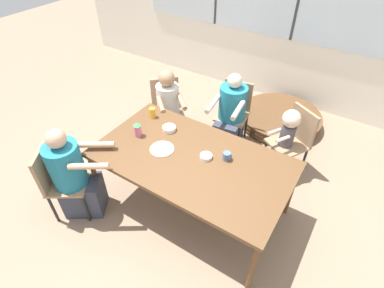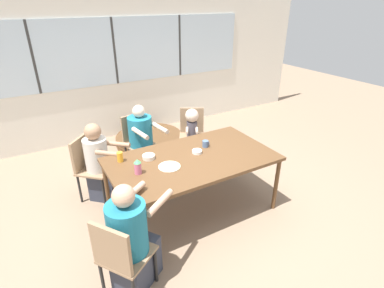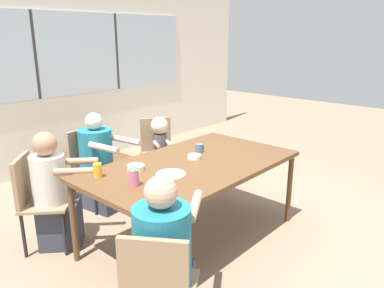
{
  "view_description": "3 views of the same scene",
  "coord_description": "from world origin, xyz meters",
  "px_view_note": "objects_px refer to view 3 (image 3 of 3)",
  "views": [
    {
      "loc": [
        1.15,
        -1.79,
        2.76
      ],
      "look_at": [
        0.0,
        0.0,
        0.93
      ],
      "focal_mm": 28.0,
      "sensor_mm": 36.0,
      "label": 1
    },
    {
      "loc": [
        -1.54,
        -2.67,
        2.44
      ],
      "look_at": [
        0.0,
        0.0,
        0.93
      ],
      "focal_mm": 28.0,
      "sensor_mm": 36.0,
      "label": 2
    },
    {
      "loc": [
        -2.34,
        -2.1,
        1.86
      ],
      "look_at": [
        0.0,
        0.0,
        0.93
      ],
      "focal_mm": 35.0,
      "sensor_mm": 36.0,
      "label": 3
    }
  ],
  "objects_px": {
    "person_woman_green_shirt": "(164,270)",
    "juice_glass": "(98,170)",
    "person_toddler": "(160,152)",
    "bowl_cereal": "(194,157)",
    "chair_for_woman_green_shirt": "(158,286)",
    "bowl_white_shallow": "(136,168)",
    "chair_for_toddler": "(158,147)",
    "chair_for_man_blue_shirt": "(35,195)",
    "folded_table_stack": "(92,171)",
    "sippy_cup": "(134,175)",
    "person_man_blue_shirt": "(55,196)",
    "coffee_mug": "(199,148)",
    "chair_for_man_teal_shirt": "(89,161)",
    "person_man_teal_shirt": "(100,167)"
  },
  "relations": [
    {
      "from": "person_woman_green_shirt",
      "to": "juice_glass",
      "type": "distance_m",
      "value": 1.09
    },
    {
      "from": "person_toddler",
      "to": "bowl_cereal",
      "type": "relative_size",
      "value": 7.64
    },
    {
      "from": "person_toddler",
      "to": "juice_glass",
      "type": "height_order",
      "value": "person_toddler"
    },
    {
      "from": "chair_for_woman_green_shirt",
      "to": "bowl_cereal",
      "type": "bearing_deg",
      "value": 89.98
    },
    {
      "from": "chair_for_woman_green_shirt",
      "to": "bowl_white_shallow",
      "type": "bearing_deg",
      "value": 111.32
    },
    {
      "from": "chair_for_woman_green_shirt",
      "to": "bowl_white_shallow",
      "type": "relative_size",
      "value": 5.89
    },
    {
      "from": "chair_for_toddler",
      "to": "person_woman_green_shirt",
      "type": "xyz_separation_m",
      "value": [
        -1.69,
        -1.87,
        -0.02
      ]
    },
    {
      "from": "chair_for_man_blue_shirt",
      "to": "folded_table_stack",
      "type": "height_order",
      "value": "chair_for_man_blue_shirt"
    },
    {
      "from": "chair_for_man_blue_shirt",
      "to": "sippy_cup",
      "type": "bearing_deg",
      "value": 62.63
    },
    {
      "from": "person_man_blue_shirt",
      "to": "coffee_mug",
      "type": "xyz_separation_m",
      "value": [
        1.19,
        -0.66,
        0.3
      ]
    },
    {
      "from": "bowl_white_shallow",
      "to": "chair_for_man_teal_shirt",
      "type": "bearing_deg",
      "value": 77.23
    },
    {
      "from": "folded_table_stack",
      "to": "chair_for_man_teal_shirt",
      "type": "bearing_deg",
      "value": -124.37
    },
    {
      "from": "sippy_cup",
      "to": "bowl_cereal",
      "type": "height_order",
      "value": "sippy_cup"
    },
    {
      "from": "juice_glass",
      "to": "chair_for_toddler",
      "type": "bearing_deg",
      "value": 30.76
    },
    {
      "from": "person_man_teal_shirt",
      "to": "bowl_cereal",
      "type": "distance_m",
      "value": 1.19
    },
    {
      "from": "juice_glass",
      "to": "folded_table_stack",
      "type": "bearing_deg",
      "value": 58.99
    },
    {
      "from": "coffee_mug",
      "to": "juice_glass",
      "type": "distance_m",
      "value": 1.06
    },
    {
      "from": "chair_for_toddler",
      "to": "sippy_cup",
      "type": "distance_m",
      "value": 1.85
    },
    {
      "from": "chair_for_man_teal_shirt",
      "to": "chair_for_woman_green_shirt",
      "type": "bearing_deg",
      "value": 58.02
    },
    {
      "from": "folded_table_stack",
      "to": "chair_for_man_blue_shirt",
      "type": "bearing_deg",
      "value": -139.23
    },
    {
      "from": "chair_for_toddler",
      "to": "folded_table_stack",
      "type": "xyz_separation_m",
      "value": [
        -0.41,
        0.85,
        -0.42
      ]
    },
    {
      "from": "chair_for_woman_green_shirt",
      "to": "coffee_mug",
      "type": "height_order",
      "value": "chair_for_woman_green_shirt"
    },
    {
      "from": "person_woman_green_shirt",
      "to": "bowl_cereal",
      "type": "bearing_deg",
      "value": 89.98
    },
    {
      "from": "person_man_teal_shirt",
      "to": "chair_for_woman_green_shirt",
      "type": "bearing_deg",
      "value": 55.63
    },
    {
      "from": "person_toddler",
      "to": "folded_table_stack",
      "type": "relative_size",
      "value": 0.76
    },
    {
      "from": "chair_for_woman_green_shirt",
      "to": "sippy_cup",
      "type": "bearing_deg",
      "value": 114.02
    },
    {
      "from": "bowl_white_shallow",
      "to": "folded_table_stack",
      "type": "distance_m",
      "value": 2.07
    },
    {
      "from": "chair_for_toddler",
      "to": "person_woman_green_shirt",
      "type": "height_order",
      "value": "person_woman_green_shirt"
    },
    {
      "from": "juice_glass",
      "to": "bowl_white_shallow",
      "type": "distance_m",
      "value": 0.32
    },
    {
      "from": "chair_for_man_teal_shirt",
      "to": "bowl_white_shallow",
      "type": "bearing_deg",
      "value": 69.29
    },
    {
      "from": "chair_for_woman_green_shirt",
      "to": "person_man_teal_shirt",
      "type": "xyz_separation_m",
      "value": [
        0.98,
        1.97,
        -0.04
      ]
    },
    {
      "from": "person_man_blue_shirt",
      "to": "bowl_cereal",
      "type": "xyz_separation_m",
      "value": [
        1.01,
        -0.75,
        0.28
      ]
    },
    {
      "from": "person_woman_green_shirt",
      "to": "bowl_cereal",
      "type": "height_order",
      "value": "person_woman_green_shirt"
    },
    {
      "from": "chair_for_toddler",
      "to": "sippy_cup",
      "type": "xyz_separation_m",
      "value": [
        -1.36,
        -1.21,
        0.33
      ]
    },
    {
      "from": "bowl_white_shallow",
      "to": "folded_table_stack",
      "type": "xyz_separation_m",
      "value": [
        0.72,
        1.81,
        -0.68
      ]
    },
    {
      "from": "chair_for_woman_green_shirt",
      "to": "chair_for_toddler",
      "type": "bearing_deg",
      "value": 103.03
    },
    {
      "from": "chair_for_man_teal_shirt",
      "to": "person_man_blue_shirt",
      "type": "xyz_separation_m",
      "value": [
        -0.7,
        -0.54,
        -0.02
      ]
    },
    {
      "from": "chair_for_toddler",
      "to": "person_toddler",
      "type": "height_order",
      "value": "person_toddler"
    },
    {
      "from": "coffee_mug",
      "to": "chair_for_man_teal_shirt",
      "type": "bearing_deg",
      "value": 111.99
    },
    {
      "from": "person_man_blue_shirt",
      "to": "person_man_teal_shirt",
      "type": "relative_size",
      "value": 1.01
    },
    {
      "from": "person_woman_green_shirt",
      "to": "chair_for_man_blue_shirt",
      "type": "bearing_deg",
      "value": 146.41
    },
    {
      "from": "person_man_teal_shirt",
      "to": "folded_table_stack",
      "type": "height_order",
      "value": "person_man_teal_shirt"
    },
    {
      "from": "coffee_mug",
      "to": "folded_table_stack",
      "type": "xyz_separation_m",
      "value": [
        -0.02,
        1.88,
        -0.7
      ]
    },
    {
      "from": "chair_for_man_teal_shirt",
      "to": "person_man_teal_shirt",
      "type": "distance_m",
      "value": 0.18
    },
    {
      "from": "chair_for_toddler",
      "to": "person_woman_green_shirt",
      "type": "distance_m",
      "value": 2.53
    },
    {
      "from": "juice_glass",
      "to": "bowl_cereal",
      "type": "distance_m",
      "value": 0.91
    },
    {
      "from": "chair_for_woman_green_shirt",
      "to": "person_toddler",
      "type": "relative_size",
      "value": 0.94
    },
    {
      "from": "person_toddler",
      "to": "coffee_mug",
      "type": "distance_m",
      "value": 1.0
    },
    {
      "from": "person_toddler",
      "to": "bowl_cereal",
      "type": "distance_m",
      "value": 1.14
    },
    {
      "from": "chair_for_woman_green_shirt",
      "to": "folded_table_stack",
      "type": "xyz_separation_m",
      "value": [
        1.42,
        2.82,
        -0.42
      ]
    }
  ]
}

